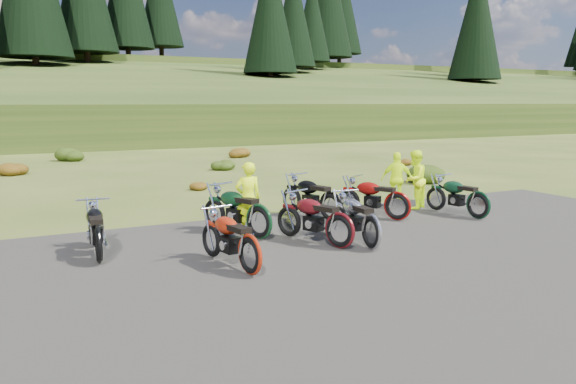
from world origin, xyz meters
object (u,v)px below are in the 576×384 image
motorcycle_3 (371,251)px  person_middle (248,200)px  motorcycle_0 (100,264)px  motorcycle_7 (478,220)px

motorcycle_3 → person_middle: (-1.78, 2.46, 0.85)m
motorcycle_0 → motorcycle_7: 9.65m
motorcycle_7 → person_middle: person_middle is taller
motorcycle_0 → person_middle: 3.74m
motorcycle_0 → motorcycle_7: motorcycle_0 is taller
motorcycle_0 → person_middle: bearing=-70.6°
motorcycle_0 → person_middle: (3.52, 0.95, 0.85)m
motorcycle_0 → motorcycle_7: bearing=-86.9°
motorcycle_3 → person_middle: size_ratio=1.26×
motorcycle_3 → motorcycle_7: motorcycle_3 is taller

